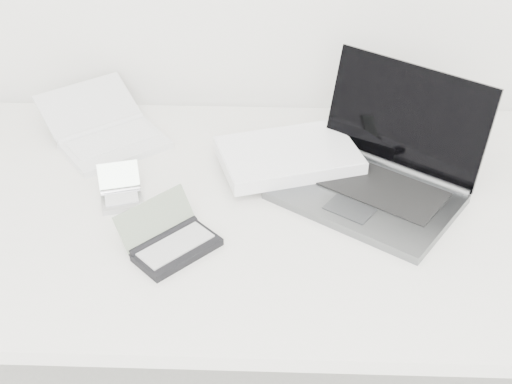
{
  "coord_description": "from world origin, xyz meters",
  "views": [
    {
      "loc": [
        0.01,
        0.41,
        1.59
      ],
      "look_at": [
        -0.03,
        1.51,
        0.79
      ],
      "focal_mm": 50.0,
      "sensor_mm": 36.0,
      "label": 1
    }
  ],
  "objects_px": {
    "palmtop_charcoal": "(171,241)",
    "netbook_open_white": "(107,134)",
    "desk": "(271,223)",
    "laptop_large": "(340,166)"
  },
  "relations": [
    {
      "from": "palmtop_charcoal",
      "to": "laptop_large",
      "type": "bearing_deg",
      "value": -9.46
    },
    {
      "from": "palmtop_charcoal",
      "to": "netbook_open_white",
      "type": "bearing_deg",
      "value": 72.86
    },
    {
      "from": "netbook_open_white",
      "to": "laptop_large",
      "type": "bearing_deg",
      "value": -52.39
    },
    {
      "from": "netbook_open_white",
      "to": "desk",
      "type": "bearing_deg",
      "value": -68.58
    },
    {
      "from": "netbook_open_white",
      "to": "palmtop_charcoal",
      "type": "relative_size",
      "value": 1.73
    },
    {
      "from": "netbook_open_white",
      "to": "palmtop_charcoal",
      "type": "xyz_separation_m",
      "value": [
        0.19,
        -0.37,
        -0.0
      ]
    },
    {
      "from": "desk",
      "to": "laptop_large",
      "type": "height_order",
      "value": "laptop_large"
    },
    {
      "from": "palmtop_charcoal",
      "to": "desk",
      "type": "bearing_deg",
      "value": -7.37
    },
    {
      "from": "desk",
      "to": "palmtop_charcoal",
      "type": "bearing_deg",
      "value": -142.56
    },
    {
      "from": "desk",
      "to": "netbook_open_white",
      "type": "relative_size",
      "value": 4.63
    }
  ]
}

